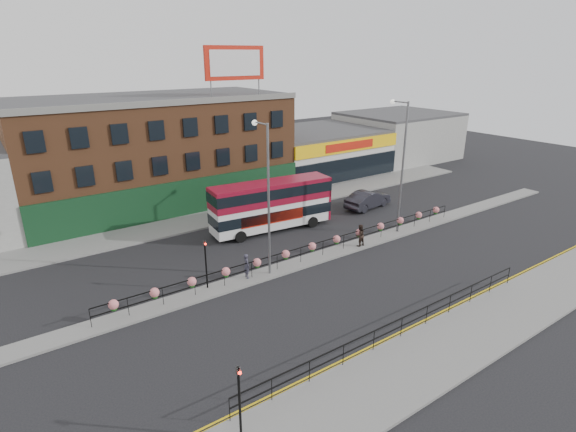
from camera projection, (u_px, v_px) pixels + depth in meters
ground at (312, 260)px, 32.28m from camera, size 120.00×120.00×0.00m
south_pavement at (455, 342)px, 23.01m from camera, size 60.00×4.00×0.15m
north_pavement at (232, 213)px, 41.50m from camera, size 60.00×4.00×0.15m
median at (312, 259)px, 32.25m from camera, size 60.00×1.60×0.15m
yellow_line_inner at (419, 322)px, 24.81m from camera, size 60.00×0.10×0.01m
yellow_line_outer at (422, 324)px, 24.67m from camera, size 60.00×0.10×0.01m
brick_building at (155, 150)px, 43.75m from camera, size 25.00×12.21×10.30m
supermarket at (316, 151)px, 55.33m from camera, size 15.00×12.25×5.30m
warehouse_east at (398, 135)px, 63.18m from camera, size 14.50×12.00×6.30m
billboard at (235, 63)px, 40.68m from camera, size 6.00×0.29×4.40m
median_railing at (312, 247)px, 31.92m from camera, size 30.04×0.56×1.23m
south_railing at (402, 323)px, 23.09m from camera, size 20.04×0.05×1.12m
double_decker_bus at (272, 201)px, 37.03m from camera, size 10.51×3.44×4.17m
car at (368, 199)px, 43.02m from camera, size 3.22×5.63×1.69m
pedestrian_a at (247, 266)px, 29.21m from camera, size 0.73×0.58×1.69m
pedestrian_b at (360, 235)px, 34.07m from camera, size 0.85×0.67×1.72m
lamp_column_west at (266, 187)px, 28.27m from camera, size 0.36×1.75×9.98m
lamp_column_east at (401, 156)px, 35.30m from camera, size 0.38×1.84×10.51m
traffic_light_south at (239, 387)px, 16.49m from camera, size 0.15×0.28×3.65m
traffic_light_median at (205, 254)px, 27.43m from camera, size 0.15×0.28×3.65m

